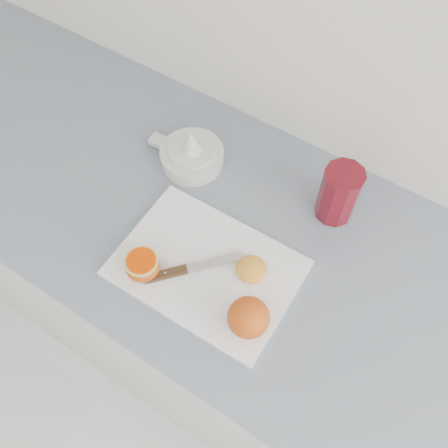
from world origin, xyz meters
name	(u,v)px	position (x,y,z in m)	size (l,w,h in m)	color
counter	(222,303)	(-0.17, 1.70, 0.45)	(2.44, 0.64, 0.89)	silver
cutting_board	(206,268)	(-0.14, 1.59, 0.90)	(0.36, 0.25, 0.01)	white
whole_orange	(248,317)	(0.00, 1.53, 0.94)	(0.08, 0.08, 0.08)	#CB5911
half_orange	(143,265)	(-0.24, 1.52, 0.92)	(0.07, 0.07, 0.04)	#CB5911
squeezed_shell	(251,269)	(-0.05, 1.63, 0.92)	(0.06, 0.06, 0.03)	orange
paring_knife	(174,272)	(-0.18, 1.54, 0.91)	(0.14, 0.16, 0.01)	#412C18
citrus_juicer	(191,154)	(-0.32, 1.80, 0.92)	(0.19, 0.15, 0.10)	white
red_tumbler	(338,195)	(0.02, 1.86, 0.95)	(0.08, 0.08, 0.14)	maroon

